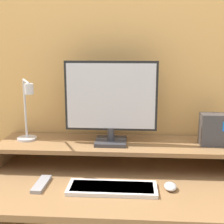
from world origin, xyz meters
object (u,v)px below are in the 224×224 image
object	(u,v)px
desk_lamp	(27,115)
remote_control	(41,184)
monitor	(111,101)
keyboard	(113,188)
router_dock	(214,129)
mouse	(170,186)

from	to	relation	value
desk_lamp	remote_control	bearing A→B (deg)	-60.89
monitor	remote_control	world-z (taller)	monitor
keyboard	router_dock	bearing A→B (deg)	29.94
mouse	monitor	bearing A→B (deg)	137.64
keyboard	remote_control	xyz separation A→B (m)	(-0.33, 0.02, -0.00)
router_dock	remote_control	size ratio (longest dim) A/B	0.97
router_dock	mouse	xyz separation A→B (m)	(-0.24, -0.26, -0.20)
desk_lamp	mouse	xyz separation A→B (m)	(0.72, -0.23, -0.27)
router_dock	remote_control	bearing A→B (deg)	-162.33
desk_lamp	router_dock	world-z (taller)	desk_lamp
router_dock	keyboard	size ratio (longest dim) A/B	0.41
router_dock	mouse	world-z (taller)	router_dock
desk_lamp	mouse	size ratio (longest dim) A/B	4.22
router_dock	remote_control	distance (m)	0.90
desk_lamp	router_dock	xyz separation A→B (m)	(0.96, 0.03, -0.07)
desk_lamp	monitor	bearing A→B (deg)	3.81
monitor	keyboard	bearing A→B (deg)	-84.20
desk_lamp	router_dock	size ratio (longest dim) A/B	2.03
desk_lamp	remote_control	world-z (taller)	desk_lamp
router_dock	mouse	bearing A→B (deg)	-132.50
mouse	desk_lamp	bearing A→B (deg)	162.14
monitor	remote_control	size ratio (longest dim) A/B	2.79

